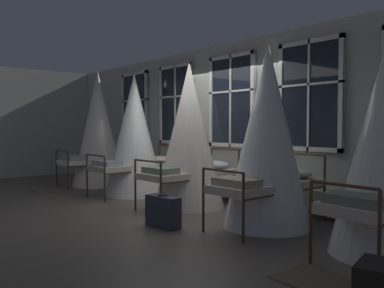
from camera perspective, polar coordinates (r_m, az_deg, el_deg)
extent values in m
plane|color=brown|center=(7.20, -1.39, -8.88)|extent=(23.19, 23.19, 0.00)
cube|color=#B2B7AD|center=(7.92, 5.98, 3.10)|extent=(12.59, 0.10, 3.01)
cube|color=black|center=(10.59, -7.97, 5.08)|extent=(1.17, 0.02, 1.75)
cube|color=silver|center=(10.59, -7.94, 0.53)|extent=(1.17, 0.06, 0.07)
cube|color=silver|center=(10.66, -8.00, 9.59)|extent=(1.17, 0.06, 0.07)
cube|color=silver|center=(11.06, -9.47, 4.96)|extent=(0.07, 0.06, 1.75)
cube|color=silver|center=(10.13, -6.34, 5.20)|extent=(0.07, 0.06, 1.75)
cube|color=silver|center=(10.59, -7.97, 5.08)|extent=(0.04, 0.06, 1.75)
cube|color=silver|center=(10.60, -7.98, 6.02)|extent=(1.17, 0.06, 0.04)
cube|color=black|center=(9.17, -2.27, 5.50)|extent=(1.17, 0.02, 1.75)
cube|color=silver|center=(9.16, -2.26, 0.24)|extent=(1.17, 0.06, 0.07)
cube|color=silver|center=(9.25, -2.28, 10.71)|extent=(1.17, 0.06, 0.07)
cube|color=silver|center=(9.61, -4.27, 5.36)|extent=(0.07, 0.06, 1.75)
cube|color=silver|center=(8.73, -0.08, 5.65)|extent=(0.07, 0.06, 1.75)
cube|color=silver|center=(9.17, -2.27, 5.50)|extent=(0.04, 0.06, 1.75)
cube|color=silver|center=(9.18, -2.28, 6.59)|extent=(1.17, 0.06, 0.04)
cube|color=black|center=(7.86, 5.43, 5.98)|extent=(1.17, 0.02, 1.75)
cube|color=silver|center=(7.85, 5.40, -0.15)|extent=(1.17, 0.06, 0.07)
cube|color=silver|center=(7.96, 5.45, 12.04)|extent=(1.17, 0.06, 0.07)
cube|color=silver|center=(8.26, 2.72, 5.83)|extent=(0.07, 0.06, 1.75)
cube|color=silver|center=(7.48, 8.42, 6.14)|extent=(0.07, 0.06, 1.75)
cube|color=silver|center=(7.86, 5.43, 5.98)|extent=(0.04, 0.06, 1.75)
cube|color=silver|center=(7.87, 5.43, 7.26)|extent=(1.17, 0.06, 0.04)
cube|color=black|center=(6.75, 15.93, 6.47)|extent=(1.17, 0.02, 1.75)
cube|color=silver|center=(6.74, 15.84, -0.67)|extent=(1.17, 0.06, 0.07)
cube|color=silver|center=(6.86, 16.01, 13.49)|extent=(1.17, 0.06, 0.07)
cube|color=silver|center=(7.08, 12.23, 6.32)|extent=(0.07, 0.06, 1.75)
cube|color=silver|center=(6.45, 19.98, 6.60)|extent=(0.07, 0.06, 1.75)
cube|color=silver|center=(6.75, 15.93, 6.47)|extent=(0.04, 0.06, 1.75)
cube|color=silver|center=(6.76, 15.95, 7.95)|extent=(1.17, 0.06, 0.04)
cube|color=silver|center=(6.16, 25.07, 6.72)|extent=(0.07, 0.06, 1.75)
cube|color=silver|center=(7.92, 5.27, -6.01)|extent=(7.52, 0.10, 0.36)
cylinder|color=#4C3323|center=(10.86, -9.38, -2.42)|extent=(0.04, 0.04, 0.99)
cylinder|color=#4C3323|center=(10.24, -7.44, -2.71)|extent=(0.04, 0.04, 0.99)
cylinder|color=#4C3323|center=(10.14, -18.25, -3.24)|extent=(0.04, 0.04, 0.86)
cylinder|color=#4C3323|center=(9.47, -16.77, -3.62)|extent=(0.04, 0.04, 0.86)
cylinder|color=#4C3323|center=(10.47, -13.66, -2.47)|extent=(0.08, 1.78, 0.03)
cylinder|color=#4C3323|center=(9.82, -11.92, -2.78)|extent=(0.08, 1.78, 0.03)
cylinder|color=#4C3323|center=(10.52, -8.45, 0.11)|extent=(0.72, 0.05, 0.03)
cylinder|color=#4C3323|center=(9.77, -17.57, -0.92)|extent=(0.72, 0.05, 0.03)
cube|color=silver|center=(10.14, -12.82, -2.31)|extent=(0.79, 1.82, 0.11)
ellipsoid|color=beige|center=(10.42, -9.59, -1.46)|extent=(0.57, 0.42, 0.14)
cube|color=#8C939E|center=(9.88, -16.14, -1.86)|extent=(0.61, 0.38, 0.10)
cone|color=silver|center=(10.10, -12.87, 2.13)|extent=(1.24, 1.24, 2.73)
cylinder|color=#4C3323|center=(9.41, -4.58, -3.16)|extent=(0.04, 0.04, 0.99)
cylinder|color=#4C3323|center=(8.84, -1.82, -3.52)|extent=(0.04, 0.04, 0.99)
cylinder|color=#4C3323|center=(8.50, -14.34, -4.29)|extent=(0.04, 0.04, 0.86)
cylinder|color=#4C3323|center=(7.86, -11.99, -4.81)|extent=(0.04, 0.04, 0.86)
cylinder|color=#4C3323|center=(8.92, -9.21, -3.29)|extent=(0.07, 1.78, 0.03)
cylinder|color=#4C3323|center=(8.31, -6.60, -3.69)|extent=(0.07, 1.78, 0.03)
cylinder|color=#4C3323|center=(9.09, -3.25, -0.24)|extent=(0.72, 0.05, 0.03)
cylinder|color=#4C3323|center=(8.14, -13.24, -1.54)|extent=(0.72, 0.05, 0.03)
cube|color=#B7B2A3|center=(8.61, -7.96, -3.12)|extent=(0.78, 1.82, 0.11)
ellipsoid|color=beige|center=(8.96, -4.47, -2.08)|extent=(0.57, 0.41, 0.14)
cube|color=#8C939E|center=(8.27, -11.63, -2.64)|extent=(0.61, 0.37, 0.10)
cone|color=white|center=(8.57, -7.98, 1.32)|extent=(1.24, 1.24, 2.49)
cylinder|color=#4C3323|center=(8.13, 2.72, -4.05)|extent=(0.04, 0.04, 0.99)
cylinder|color=#4C3323|center=(7.63, 6.48, -4.50)|extent=(0.04, 0.04, 0.99)
cylinder|color=#4C3323|center=(7.04, -7.86, -5.64)|extent=(0.04, 0.04, 0.86)
cylinder|color=#4C3323|center=(6.45, -4.32, -6.37)|extent=(0.04, 0.04, 0.86)
cylinder|color=#4C3323|center=(7.54, -2.18, -4.31)|extent=(0.08, 1.78, 0.03)
cylinder|color=#4C3323|center=(7.00, 1.54, -4.85)|extent=(0.08, 1.78, 0.03)
cylinder|color=#4C3323|center=(7.83, 4.55, -0.69)|extent=(0.72, 0.05, 0.03)
cylinder|color=#4C3323|center=(6.69, -6.19, -2.36)|extent=(0.72, 0.05, 0.03)
cube|color=beige|center=(7.26, -0.39, -4.14)|extent=(0.79, 1.82, 0.11)
ellipsoid|color=silver|center=(7.68, 3.29, -2.84)|extent=(0.57, 0.41, 0.14)
cube|color=slate|center=(6.86, -4.39, -3.66)|extent=(0.61, 0.38, 0.10)
cone|color=silver|center=(7.21, -0.39, 1.30)|extent=(1.24, 1.24, 2.54)
cylinder|color=#4C3323|center=(6.87, 12.72, -5.33)|extent=(0.04, 0.04, 0.99)
cylinder|color=#4C3323|center=(6.46, 17.87, -5.88)|extent=(0.04, 0.04, 0.99)
cylinder|color=#4C3323|center=(5.57, 1.57, -7.78)|extent=(0.04, 0.04, 0.86)
cylinder|color=#4C3323|center=(5.07, 7.12, -8.83)|extent=(0.04, 0.04, 0.86)
cylinder|color=#4C3323|center=(6.18, 7.75, -5.85)|extent=(0.06, 1.78, 0.03)
cylinder|color=#4C3323|center=(5.73, 13.17, -6.56)|extent=(0.06, 1.78, 0.03)
cylinder|color=#4C3323|center=(6.61, 15.27, -1.36)|extent=(0.72, 0.04, 0.03)
cylinder|color=#4C3323|center=(5.25, 4.23, -3.69)|extent=(0.72, 0.04, 0.03)
cube|color=beige|center=(5.94, 10.36, -5.68)|extent=(0.77, 1.81, 0.11)
ellipsoid|color=#B7B2A3|center=(6.44, 14.03, -3.95)|extent=(0.57, 0.41, 0.14)
cube|color=tan|center=(5.45, 6.17, -5.27)|extent=(0.61, 0.37, 0.10)
cone|color=white|center=(5.88, 10.41, 1.19)|extent=(1.24, 1.24, 2.58)
cylinder|color=#4C3323|center=(4.49, 16.11, -10.41)|extent=(0.04, 0.04, 0.86)
cylinder|color=#4C3323|center=(4.13, 24.51, -11.67)|extent=(0.04, 0.04, 0.86)
cylinder|color=#4C3323|center=(5.21, 21.80, -7.58)|extent=(0.05, 1.78, 0.03)
cylinder|color=#4C3323|center=(4.22, 20.22, -5.37)|extent=(0.72, 0.04, 0.03)
cube|color=slate|center=(4.47, 21.91, -7.17)|extent=(0.61, 0.37, 0.10)
cube|color=brown|center=(9.68, -19.64, -6.05)|extent=(0.80, 0.56, 0.01)
cube|color=brown|center=(4.11, 17.35, -17.79)|extent=(0.80, 0.56, 0.01)
cube|color=#2D3342|center=(5.88, -4.05, -9.31)|extent=(0.58, 0.25, 0.44)
cube|color=tan|center=(5.94, -3.26, -9.17)|extent=(0.50, 0.06, 0.03)
torus|color=#2D3342|center=(5.83, -4.05, -7.05)|extent=(0.16, 0.16, 0.02)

